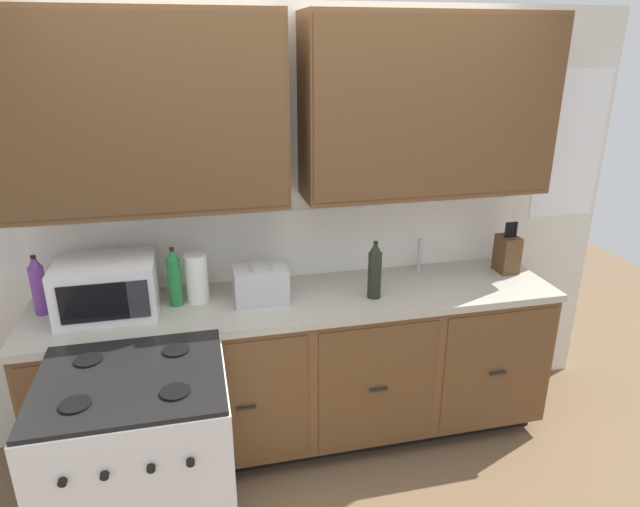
{
  "coord_description": "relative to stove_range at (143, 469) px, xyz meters",
  "views": [
    {
      "loc": [
        -0.52,
        -2.38,
        2.19
      ],
      "look_at": [
        0.1,
        0.27,
        1.17
      ],
      "focal_mm": 31.28,
      "sensor_mm": 36.0,
      "label": 1
    }
  ],
  "objects": [
    {
      "name": "sink_faucet",
      "position": [
        1.59,
        0.84,
        0.55
      ],
      "size": [
        0.02,
        0.02,
        0.2
      ],
      "primitive_type": "cylinder",
      "color": "#B2B5BA",
      "rests_on": "counter_run"
    },
    {
      "name": "bottle_green",
      "position": [
        0.18,
        0.68,
        0.6
      ],
      "size": [
        0.07,
        0.07,
        0.31
      ],
      "color": "#237A38",
      "rests_on": "counter_run"
    },
    {
      "name": "counter_run",
      "position": [
        0.83,
        0.63,
        0.0
      ],
      "size": [
        2.83,
        0.64,
        0.92
      ],
      "color": "black",
      "rests_on": "ground_plane"
    },
    {
      "name": "bottle_dark",
      "position": [
        1.21,
        0.53,
        0.61
      ],
      "size": [
        0.07,
        0.07,
        0.32
      ],
      "color": "black",
      "rests_on": "counter_run"
    },
    {
      "name": "toaster",
      "position": [
        0.61,
        0.62,
        0.55
      ],
      "size": [
        0.28,
        0.18,
        0.19
      ],
      "color": "#B7B7BC",
      "rests_on": "counter_run"
    },
    {
      "name": "stove_range",
      "position": [
        0.0,
        0.0,
        0.0
      ],
      "size": [
        0.76,
        0.68,
        0.95
      ],
      "color": "white",
      "rests_on": "ground_plane"
    },
    {
      "name": "paper_towel_roll",
      "position": [
        0.29,
        0.7,
        0.58
      ],
      "size": [
        0.12,
        0.12,
        0.26
      ],
      "primitive_type": "cylinder",
      "color": "white",
      "rests_on": "counter_run"
    },
    {
      "name": "knife_block",
      "position": [
        2.09,
        0.7,
        0.57
      ],
      "size": [
        0.11,
        0.14,
        0.31
      ],
      "color": "#52361E",
      "rests_on": "counter_run"
    },
    {
      "name": "ground_plane",
      "position": [
        0.83,
        0.33,
        -0.47
      ],
      "size": [
        8.0,
        8.0,
        0.0
      ],
      "primitive_type": "plane",
      "color": "brown"
    },
    {
      "name": "bottle_violet",
      "position": [
        -0.48,
        0.74,
        0.6
      ],
      "size": [
        0.07,
        0.07,
        0.31
      ],
      "color": "#663384",
      "rests_on": "counter_run"
    },
    {
      "name": "wall_unit",
      "position": [
        0.83,
        0.83,
        1.17
      ],
      "size": [
        4.0,
        0.4,
        2.4
      ],
      "color": "silver",
      "rests_on": "ground_plane"
    },
    {
      "name": "microwave",
      "position": [
        -0.15,
        0.66,
        0.59
      ],
      "size": [
        0.48,
        0.37,
        0.28
      ],
      "color": "white",
      "rests_on": "counter_run"
    }
  ]
}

